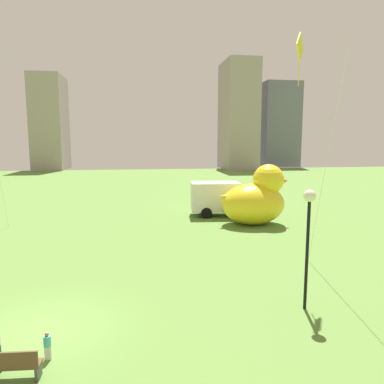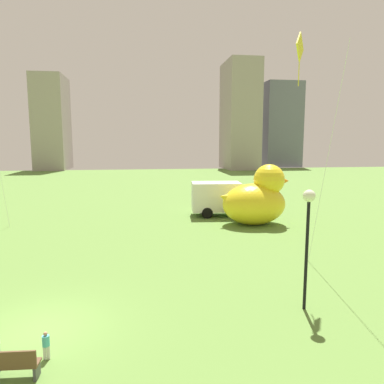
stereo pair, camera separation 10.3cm
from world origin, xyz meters
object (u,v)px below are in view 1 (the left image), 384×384
park_bench (10,365)px  person_child (47,344)px  lamppost (309,219)px  box_truck (222,199)px  giant_inflatable_duck (256,199)px  kite_yellow (302,58)px

park_bench → person_child: (0.74, 0.87, -0.00)m
person_child → lamppost: (8.85, 1.96, 2.99)m
person_child → park_bench: bearing=-130.4°
box_truck → lamppost: bearing=-92.9°
park_bench → box_truck: bearing=62.6°
giant_inflatable_duck → box_truck: (-1.75, 3.55, -0.51)m
park_bench → kite_yellow: size_ratio=0.14×
park_bench → person_child: 1.14m
giant_inflatable_duck → kite_yellow: bearing=-98.0°
park_bench → kite_yellow: kite_yellow is taller
giant_inflatable_duck → kite_yellow: (-1.43, -10.14, 8.05)m
park_bench → lamppost: size_ratio=0.34×
person_child → giant_inflatable_duck: (11.47, 15.79, 1.48)m
park_bench → box_truck: 22.77m
giant_inflatable_duck → box_truck: giant_inflatable_duck is taller
park_bench → kite_yellow: bearing=31.2°
giant_inflatable_duck → box_truck: bearing=116.2°
giant_inflatable_duck → kite_yellow: size_ratio=0.50×
giant_inflatable_duck → lamppost: 14.16m
park_bench → lamppost: bearing=16.4°
park_bench → kite_yellow: 15.79m
kite_yellow → lamppost: bearing=-107.8°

